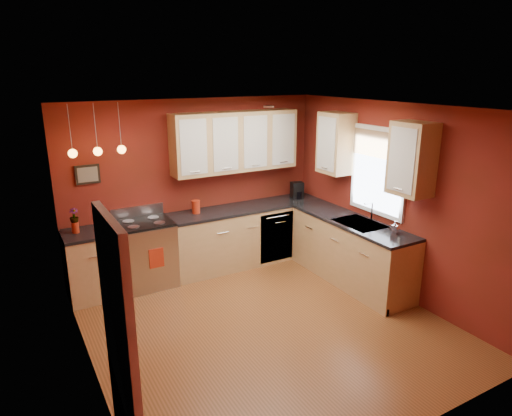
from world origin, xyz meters
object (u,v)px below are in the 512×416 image
sink (360,225)px  coffee_maker (297,191)px  gas_range (146,253)px  red_canister (196,207)px  soap_pump (395,227)px

sink → coffee_maker: 1.51m
gas_range → sink: (2.62, -1.50, 0.43)m
red_canister → soap_pump: bearing=-48.0°
sink → gas_range: bearing=150.2°
gas_range → red_canister: size_ratio=5.69×
coffee_maker → soap_pump: coffee_maker is taller
gas_range → coffee_maker: bearing=0.1°
gas_range → sink: size_ratio=1.59×
sink → soap_pump: size_ratio=4.06×
gas_range → soap_pump: soap_pump is taller
sink → soap_pump: (0.10, -0.55, 0.11)m
gas_range → red_canister: red_canister is taller
red_canister → coffee_maker: bearing=-1.9°
coffee_maker → red_canister: bearing=-170.8°
sink → soap_pump: 0.57m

